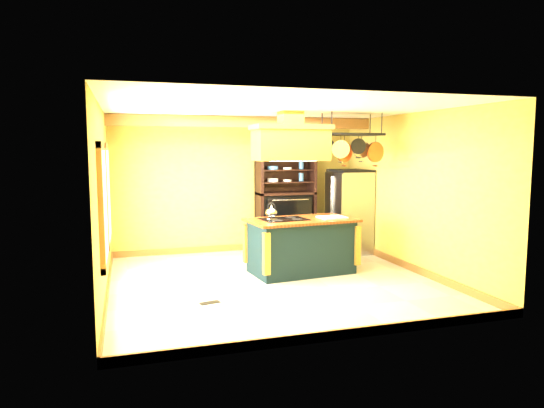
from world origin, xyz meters
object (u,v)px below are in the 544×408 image
pot_rack (352,142)px  range_hood (290,141)px  kitchen_island (301,245)px  hutch (285,210)px  refrigerator (349,213)px

pot_rack → range_hood: bearing=180.0°
kitchen_island → hutch: 1.93m
kitchen_island → range_hood: 1.77m
range_hood → pot_rack: same height
kitchen_island → pot_rack: pot_rack is taller
refrigerator → hutch: (-1.17, 0.59, 0.03)m
pot_rack → refrigerator: (0.58, 1.28, -1.42)m
range_hood → pot_rack: size_ratio=1.13×
range_hood → pot_rack: (1.11, -0.00, -0.01)m
pot_rack → hutch: size_ratio=0.53×
kitchen_island → hutch: bearing=73.6°
range_hood → pot_rack: bearing=-0.0°
kitchen_island → pot_rack: 1.97m
hutch → pot_rack: bearing=-72.6°
kitchen_island → hutch: size_ratio=0.90×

